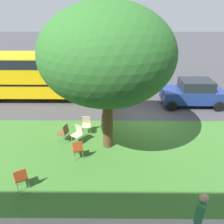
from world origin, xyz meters
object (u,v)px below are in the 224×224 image
(street_tree, at_px, (107,55))
(parked_car, at_px, (193,93))
(chair_0, at_px, (78,148))
(chair_1, at_px, (64,132))
(chair_2, at_px, (21,177))
(chair_5, at_px, (106,120))
(school_bus, at_px, (49,72))
(chair_4, at_px, (86,124))
(pedestrian_1, at_px, (199,216))
(chair_3, at_px, (78,133))

(street_tree, relative_size, parked_car, 1.61)
(chair_0, xyz_separation_m, chair_1, (0.81, -1.26, 0.00))
(chair_0, height_order, chair_2, same)
(chair_5, bearing_deg, school_bus, -47.10)
(chair_1, relative_size, chair_4, 1.00)
(chair_2, relative_size, school_bus, 0.08)
(chair_1, distance_m, school_bus, 5.73)
(chair_2, xyz_separation_m, chair_4, (-1.81, -3.62, 0.00))
(chair_0, xyz_separation_m, parked_car, (-6.36, -5.31, 0.32))
(chair_0, height_order, pedestrian_1, pedestrian_1)
(pedestrian_1, bearing_deg, street_tree, -60.50)
(street_tree, distance_m, chair_2, 5.25)
(chair_3, height_order, chair_5, same)
(chair_1, xyz_separation_m, chair_2, (0.87, 2.88, 0.00))
(chair_5, bearing_deg, chair_3, 43.58)
(chair_4, bearing_deg, chair_3, 70.82)
(chair_5, xyz_separation_m, school_bus, (3.84, -4.14, 1.24))
(chair_3, bearing_deg, school_bus, -64.25)
(chair_0, xyz_separation_m, chair_4, (-0.13, -2.00, 0.00))
(chair_3, xyz_separation_m, school_bus, (2.58, -5.34, 1.24))
(chair_1, relative_size, chair_2, 1.00)
(chair_1, bearing_deg, chair_2, 73.11)
(chair_1, distance_m, pedestrian_1, 6.46)
(pedestrian_1, bearing_deg, chair_0, -42.74)
(chair_2, distance_m, parked_car, 10.63)
(street_tree, distance_m, school_bus, 7.20)
(chair_3, height_order, chair_4, same)
(street_tree, height_order, pedestrian_1, street_tree)
(chair_4, bearing_deg, chair_0, 86.37)
(parked_car, relative_size, pedestrian_1, 2.19)
(parked_car, bearing_deg, chair_3, 32.50)
(street_tree, height_order, chair_5, street_tree)
(chair_0, height_order, chair_5, same)
(chair_1, bearing_deg, pedestrian_1, 133.96)
(chair_1, bearing_deg, chair_0, 122.87)
(chair_3, xyz_separation_m, chair_4, (-0.29, -0.84, 0.00))
(street_tree, distance_m, pedestrian_1, 5.88)
(chair_5, distance_m, parked_car, 6.03)
(street_tree, height_order, chair_3, street_tree)
(school_bus, bearing_deg, chair_0, 112.87)
(chair_5, height_order, school_bus, school_bus)
(parked_car, bearing_deg, chair_4, 28.01)
(chair_3, height_order, school_bus, school_bus)
(pedestrian_1, bearing_deg, chair_1, -46.04)
(street_tree, xyz_separation_m, chair_5, (0.11, -1.42, -3.54))
(street_tree, distance_m, chair_4, 3.85)
(chair_1, height_order, parked_car, parked_car)
(chair_0, bearing_deg, chair_2, 43.93)
(chair_3, distance_m, school_bus, 6.06)
(chair_2, bearing_deg, school_bus, -82.59)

